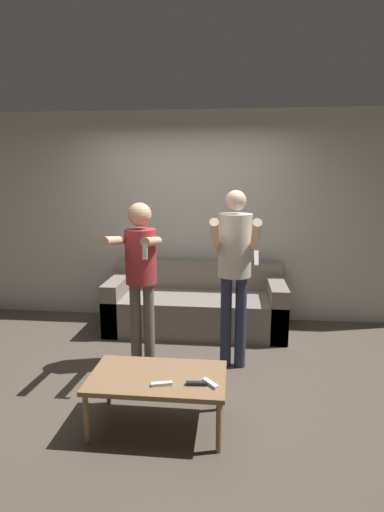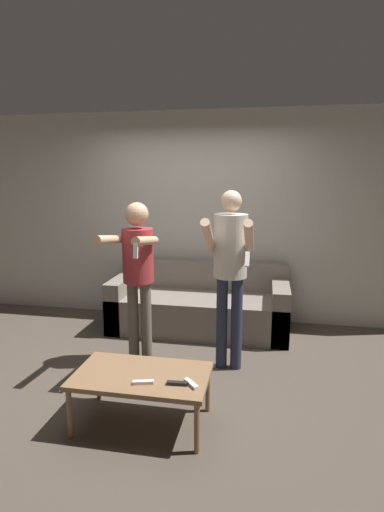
# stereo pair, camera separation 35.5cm
# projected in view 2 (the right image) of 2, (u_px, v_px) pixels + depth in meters

# --- Properties ---
(ground_plane) EXTENTS (14.00, 14.00, 0.00)m
(ground_plane) POSITION_uv_depth(u_px,v_px,m) (164.00, 372.00, 3.90)
(ground_plane) COLOR #4C4238
(wall_back) EXTENTS (6.40, 0.06, 2.70)m
(wall_back) POSITION_uv_depth(u_px,v_px,m) (195.00, 218.00, 5.24)
(wall_back) COLOR #B7B2A8
(wall_back) RESTS_ON ground_plane
(couch) EXTENTS (2.16, 0.86, 0.80)m
(couch) POSITION_uv_depth(u_px,v_px,m) (199.00, 307.00, 4.97)
(couch) COLOR slate
(couch) RESTS_ON ground_plane
(person_standing_left) EXTENTS (0.43, 0.75, 1.64)m
(person_standing_left) POSITION_uv_depth(u_px,v_px,m) (137.00, 264.00, 3.95)
(person_standing_left) COLOR #6B6051
(person_standing_left) RESTS_ON ground_plane
(person_standing_right) EXTENTS (0.44, 0.64, 1.76)m
(person_standing_right) POSITION_uv_depth(u_px,v_px,m) (230.00, 260.00, 3.78)
(person_standing_right) COLOR #282D47
(person_standing_right) RESTS_ON ground_plane
(coffee_table) EXTENTS (1.02, 0.59, 0.42)m
(coffee_table) POSITION_uv_depth(u_px,v_px,m) (142.00, 378.00, 3.03)
(coffee_table) COLOR #846042
(coffee_table) RESTS_ON ground_plane
(remote_near) EXTENTS (0.15, 0.07, 0.02)m
(remote_near) POSITION_uv_depth(u_px,v_px,m) (143.00, 382.00, 2.87)
(remote_near) COLOR white
(remote_near) RESTS_ON coffee_table
(remote_mid) EXTENTS (0.15, 0.05, 0.02)m
(remote_mid) POSITION_uv_depth(u_px,v_px,m) (177.00, 383.00, 2.85)
(remote_mid) COLOR black
(remote_mid) RESTS_ON coffee_table
(remote_far) EXTENTS (0.13, 0.14, 0.02)m
(remote_far) POSITION_uv_depth(u_px,v_px,m) (191.00, 384.00, 2.85)
(remote_far) COLOR white
(remote_far) RESTS_ON coffee_table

